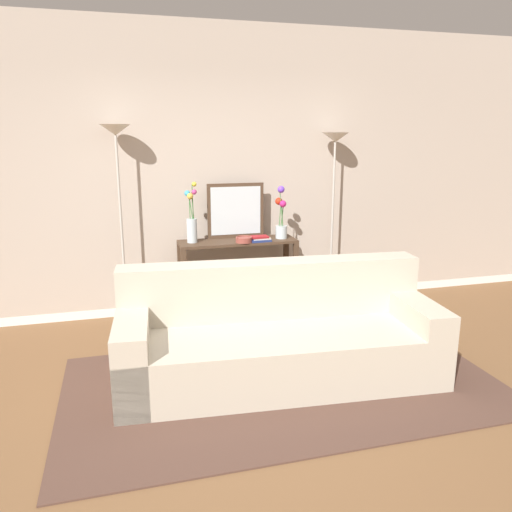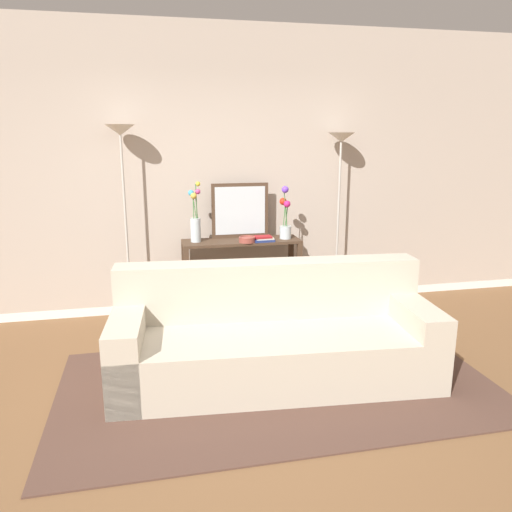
% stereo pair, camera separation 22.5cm
% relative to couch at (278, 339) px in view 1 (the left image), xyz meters
% --- Properties ---
extents(ground_plane, '(16.00, 16.00, 0.02)m').
position_rel_couch_xyz_m(ground_plane, '(-0.30, -0.47, -0.32)').
color(ground_plane, brown).
extents(back_wall, '(12.00, 0.15, 2.97)m').
position_rel_couch_xyz_m(back_wall, '(-0.30, 1.79, 1.17)').
color(back_wall, white).
rests_on(back_wall, ground).
extents(area_rug, '(3.28, 1.80, 0.01)m').
position_rel_couch_xyz_m(area_rug, '(-0.00, -0.16, -0.31)').
color(area_rug, '#51382D').
rests_on(area_rug, ground).
extents(couch, '(2.51, 1.10, 0.88)m').
position_rel_couch_xyz_m(couch, '(0.00, 0.00, 0.00)').
color(couch, '#BCB29E').
rests_on(couch, ground).
extents(console_table, '(1.21, 0.37, 0.81)m').
position_rel_couch_xyz_m(console_table, '(0.01, 1.43, 0.25)').
color(console_table, '#473323').
rests_on(console_table, ground).
extents(floor_lamp_left, '(0.28, 0.28, 1.97)m').
position_rel_couch_xyz_m(floor_lamp_left, '(-1.13, 1.49, 1.23)').
color(floor_lamp_left, '#B7B2A8').
rests_on(floor_lamp_left, ground).
extents(floor_lamp_right, '(0.28, 0.28, 1.89)m').
position_rel_couch_xyz_m(floor_lamp_right, '(1.09, 1.49, 1.18)').
color(floor_lamp_right, '#B7B2A8').
rests_on(floor_lamp_right, ground).
extents(wall_mirror, '(0.60, 0.02, 0.57)m').
position_rel_couch_xyz_m(wall_mirror, '(0.03, 1.58, 0.79)').
color(wall_mirror, '#473323').
rests_on(wall_mirror, console_table).
extents(vase_tall_flowers, '(0.12, 0.12, 0.61)m').
position_rel_couch_xyz_m(vase_tall_flowers, '(-0.45, 1.45, 0.71)').
color(vase_tall_flowers, silver).
rests_on(vase_tall_flowers, console_table).
extents(vase_short_flowers, '(0.12, 0.14, 0.55)m').
position_rel_couch_xyz_m(vase_short_flowers, '(0.48, 1.41, 0.71)').
color(vase_short_flowers, silver).
rests_on(vase_short_flowers, console_table).
extents(fruit_bowl, '(0.17, 0.17, 0.06)m').
position_rel_couch_xyz_m(fruit_bowl, '(0.05, 1.32, 0.53)').
color(fruit_bowl, brown).
rests_on(fruit_bowl, console_table).
extents(book_stack, '(0.22, 0.15, 0.06)m').
position_rel_couch_xyz_m(book_stack, '(0.22, 1.32, 0.53)').
color(book_stack, navy).
rests_on(book_stack, console_table).
extents(book_row_under_console, '(0.47, 0.18, 0.13)m').
position_rel_couch_xyz_m(book_row_under_console, '(-0.25, 1.43, -0.25)').
color(book_row_under_console, tan).
rests_on(book_row_under_console, ground).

